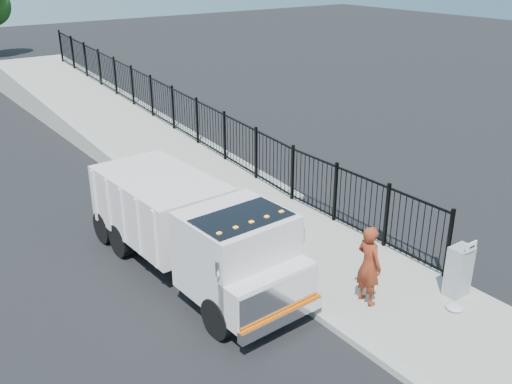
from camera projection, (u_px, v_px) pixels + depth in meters
ground at (283, 291)px, 13.85m from camera, size 120.00×120.00×0.00m
sidewalk at (400, 300)px, 13.37m from camera, size 3.55×12.00×0.12m
curb at (340, 328)px, 12.32m from camera, size 0.30×12.00×0.16m
ramp at (108, 126)px, 26.93m from camera, size 3.95×24.06×3.19m
iron_fence at (174, 122)px, 24.37m from camera, size 0.10×28.00×1.80m
truck at (193, 228)px, 13.99m from camera, size 2.60×7.10×2.40m
worker at (369, 265)px, 12.84m from camera, size 0.50×0.73×1.92m
utility_cabinet at (459, 271)px, 13.26m from camera, size 0.55×0.40×1.25m
arrow_sign at (471, 247)px, 12.81m from camera, size 0.35×0.04×0.22m
debris at (455, 307)px, 12.89m from camera, size 0.40×0.40×0.10m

